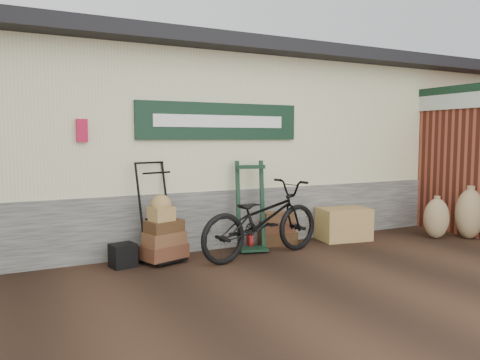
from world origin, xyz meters
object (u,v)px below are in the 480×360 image
green_barrow (251,206)px  porter_trolley (157,211)px  suitcase_stack (277,228)px  black_trunk (123,255)px  bicycle (262,215)px  wicker_hamper (344,224)px

green_barrow → porter_trolley: bearing=-166.2°
suitcase_stack → black_trunk: 2.51m
green_barrow → black_trunk: 2.03m
suitcase_stack → bicycle: bearing=-136.2°
porter_trolley → wicker_hamper: porter_trolley is taller
porter_trolley → bicycle: bearing=-35.9°
suitcase_stack → wicker_hamper: (1.18, -0.22, 0.00)m
green_barrow → wicker_hamper: bearing=12.5°
porter_trolley → bicycle: 1.47m
green_barrow → bicycle: (-0.06, -0.43, -0.07)m
porter_trolley → black_trunk: bearing=174.0°
green_barrow → suitcase_stack: (0.54, 0.14, -0.41)m
black_trunk → bicycle: bicycle is taller
black_trunk → porter_trolley: bearing=11.5°
green_barrow → bicycle: 0.44m
black_trunk → suitcase_stack: bearing=4.9°
porter_trolley → black_trunk: size_ratio=4.50×
porter_trolley → suitcase_stack: bearing=-14.3°
green_barrow → bicycle: bearing=-82.6°
porter_trolley → green_barrow: (1.45, -0.03, -0.03)m
suitcase_stack → porter_trolley: bearing=-176.8°
suitcase_stack → wicker_hamper: size_ratio=0.73×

